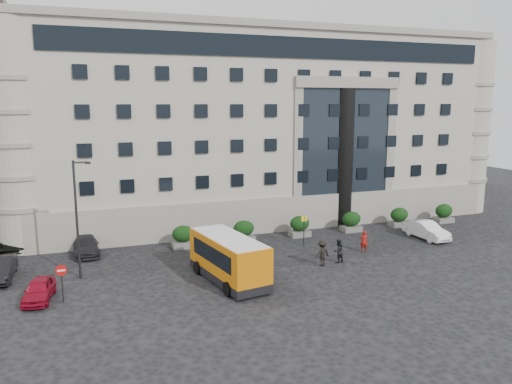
% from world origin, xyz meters
% --- Properties ---
extents(ground, '(120.00, 120.00, 0.00)m').
position_xyz_m(ground, '(0.00, 0.00, 0.00)').
color(ground, black).
rests_on(ground, ground).
extents(civic_building, '(44.00, 24.00, 18.00)m').
position_xyz_m(civic_building, '(6.00, 22.00, 9.00)').
color(civic_building, '#9F9A8D').
rests_on(civic_building, ground).
extents(entrance_column, '(1.80, 1.80, 13.00)m').
position_xyz_m(entrance_column, '(12.00, 10.30, 6.50)').
color(entrance_column, black).
rests_on(entrance_column, ground).
extents(hedge_a, '(1.80, 1.26, 1.84)m').
position_xyz_m(hedge_a, '(-4.00, 7.80, 0.93)').
color(hedge_a, '#555553').
rests_on(hedge_a, ground).
extents(hedge_b, '(1.80, 1.26, 1.84)m').
position_xyz_m(hedge_b, '(1.20, 7.80, 0.93)').
color(hedge_b, '#555553').
rests_on(hedge_b, ground).
extents(hedge_c, '(1.80, 1.26, 1.84)m').
position_xyz_m(hedge_c, '(6.40, 7.80, 0.93)').
color(hedge_c, '#555553').
rests_on(hedge_c, ground).
extents(hedge_d, '(1.80, 1.26, 1.84)m').
position_xyz_m(hedge_d, '(11.60, 7.80, 0.93)').
color(hedge_d, '#555553').
rests_on(hedge_d, ground).
extents(hedge_e, '(1.80, 1.26, 1.84)m').
position_xyz_m(hedge_e, '(16.80, 7.80, 0.93)').
color(hedge_e, '#555553').
rests_on(hedge_e, ground).
extents(hedge_f, '(1.80, 1.26, 1.84)m').
position_xyz_m(hedge_f, '(22.00, 7.80, 0.93)').
color(hedge_f, '#555553').
rests_on(hedge_f, ground).
extents(street_lamp, '(1.16, 0.18, 8.00)m').
position_xyz_m(street_lamp, '(-11.94, 3.00, 4.37)').
color(street_lamp, '#262628').
rests_on(street_lamp, ground).
extents(bus_stop_sign, '(0.50, 0.08, 2.52)m').
position_xyz_m(bus_stop_sign, '(5.50, 5.00, 1.73)').
color(bus_stop_sign, '#262628').
rests_on(bus_stop_sign, ground).
extents(no_entry_sign, '(0.64, 0.16, 2.32)m').
position_xyz_m(no_entry_sign, '(-13.00, -1.04, 1.65)').
color(no_entry_sign, '#262628').
rests_on(no_entry_sign, ground).
extents(minibus, '(3.75, 7.59, 3.03)m').
position_xyz_m(minibus, '(-2.72, -0.87, 1.67)').
color(minibus, '#C26709').
rests_on(minibus, ground).
extents(red_truck, '(2.51, 4.78, 2.49)m').
position_xyz_m(red_truck, '(-12.32, 12.49, 1.27)').
color(red_truck, maroon).
rests_on(red_truck, ground).
extents(parked_car_a, '(2.03, 3.92, 1.27)m').
position_xyz_m(parked_car_a, '(-14.35, -0.17, 0.64)').
color(parked_car_a, maroon).
rests_on(parked_car_a, ground).
extents(parked_car_b, '(1.70, 4.55, 1.48)m').
position_xyz_m(parked_car_b, '(-17.00, 4.54, 0.74)').
color(parked_car_b, black).
rests_on(parked_car_b, ground).
extents(parked_car_c, '(2.02, 4.69, 1.35)m').
position_xyz_m(parked_car_c, '(-11.50, 8.67, 0.67)').
color(parked_car_c, black).
rests_on(parked_car_c, ground).
extents(parked_car_d, '(2.74, 5.28, 1.42)m').
position_xyz_m(parked_car_d, '(-17.00, 12.12, 0.71)').
color(parked_car_d, black).
rests_on(parked_car_d, ground).
extents(white_taxi, '(1.82, 4.65, 1.51)m').
position_xyz_m(white_taxi, '(16.50, 3.45, 0.75)').
color(white_taxi, white).
rests_on(white_taxi, ground).
extents(pedestrian_a, '(0.74, 0.62, 1.72)m').
position_xyz_m(pedestrian_a, '(9.26, 1.87, 0.86)').
color(pedestrian_a, maroon).
rests_on(pedestrian_a, ground).
extents(pedestrian_b, '(1.00, 0.86, 1.77)m').
position_xyz_m(pedestrian_b, '(6.02, 0.14, 0.88)').
color(pedestrian_b, black).
rests_on(pedestrian_b, ground).
extents(pedestrian_c, '(1.38, 1.01, 1.92)m').
position_xyz_m(pedestrian_c, '(4.55, -0.14, 0.96)').
color(pedestrian_c, black).
rests_on(pedestrian_c, ground).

